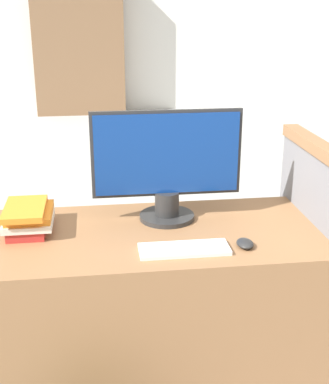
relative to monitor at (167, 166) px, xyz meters
name	(u,v)px	position (x,y,z in m)	size (l,w,h in m)	color
wall_back	(106,18)	(-0.07, 6.43, 0.39)	(12.00, 0.06, 2.80)	white
desk	(156,313)	(-0.07, -0.14, -0.62)	(1.34, 0.67, 0.77)	#8C603D
carrel_divider	(310,262)	(0.63, -0.10, -0.44)	(0.07, 0.75, 1.11)	slate
monitor	(167,166)	(0.00, 0.00, 0.00)	(0.63, 0.24, 0.48)	#282828
keyboard	(184,249)	(0.02, -0.33, -0.23)	(0.34, 0.12, 0.02)	white
mouse	(245,243)	(0.26, -0.32, -0.22)	(0.06, 0.09, 0.03)	#262626
book_stack	(28,218)	(-0.58, -0.06, -0.18)	(0.20, 0.27, 0.11)	#B72D28
bookshelf_far	(79,44)	(-0.48, 6.19, 0.04)	(1.34, 0.32, 2.09)	#846042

